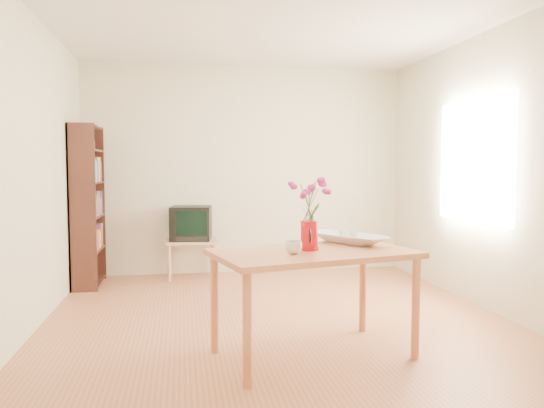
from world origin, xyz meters
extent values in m
plane|color=#9E5938|center=(0.00, 0.00, 0.00)|extent=(4.50, 4.50, 0.00)
plane|color=white|center=(0.00, 0.00, 2.60)|extent=(4.50, 4.50, 0.00)
plane|color=beige|center=(0.00, 2.25, 1.30)|extent=(4.00, 0.00, 4.00)
plane|color=beige|center=(0.00, -2.25, 1.30)|extent=(4.00, 0.00, 4.00)
plane|color=beige|center=(-2.00, 0.00, 1.30)|extent=(0.00, 4.50, 4.50)
plane|color=beige|center=(2.00, 0.00, 1.30)|extent=(0.00, 4.50, 4.50)
plane|color=white|center=(1.98, 0.30, 1.40)|extent=(0.00, 1.30, 1.30)
cube|color=#B3603D|center=(0.10, -0.85, 0.73)|extent=(1.52, 1.09, 0.04)
cylinder|color=#B3603D|center=(-0.43, -1.32, 0.35)|extent=(0.06, 0.06, 0.71)
cylinder|color=#B3603D|center=(0.79, -1.03, 0.35)|extent=(0.06, 0.06, 0.71)
cylinder|color=#B3603D|center=(-0.59, -0.68, 0.35)|extent=(0.06, 0.06, 0.71)
cylinder|color=#B3603D|center=(0.63, -0.38, 0.35)|extent=(0.06, 0.06, 0.71)
cube|color=tan|center=(-0.70, 1.97, 0.45)|extent=(0.60, 0.45, 0.03)
cylinder|color=tan|center=(-0.96, 1.78, 0.22)|extent=(0.04, 0.04, 0.43)
cylinder|color=tan|center=(-0.44, 1.78, 0.22)|extent=(0.04, 0.04, 0.43)
cylinder|color=tan|center=(-0.96, 2.15, 0.22)|extent=(0.04, 0.04, 0.43)
cylinder|color=tan|center=(-0.44, 2.15, 0.22)|extent=(0.04, 0.04, 0.43)
cube|color=black|center=(-1.85, 1.41, 0.90)|extent=(0.28, 0.02, 1.80)
cube|color=black|center=(-1.85, 2.09, 0.90)|extent=(0.28, 0.03, 1.80)
cube|color=black|center=(-1.98, 1.75, 0.90)|extent=(0.02, 0.70, 1.80)
cube|color=black|center=(-1.85, 1.75, 0.04)|extent=(0.27, 0.65, 0.02)
cube|color=black|center=(-1.85, 1.75, 0.40)|extent=(0.27, 0.65, 0.02)
cube|color=black|center=(-1.85, 1.75, 0.78)|extent=(0.27, 0.65, 0.02)
cube|color=black|center=(-1.85, 1.75, 1.16)|extent=(0.27, 0.65, 0.02)
cube|color=black|center=(-1.85, 1.75, 1.52)|extent=(0.27, 0.65, 0.02)
cube|color=black|center=(-1.85, 1.75, 1.78)|extent=(0.27, 0.65, 0.02)
cylinder|color=red|center=(0.07, -0.82, 0.85)|extent=(0.12, 0.12, 0.20)
cylinder|color=red|center=(0.07, -0.82, 0.76)|extent=(0.14, 0.14, 0.02)
cylinder|color=red|center=(0.07, -0.82, 0.95)|extent=(0.13, 0.13, 0.01)
cone|color=red|center=(0.08, -0.87, 0.93)|extent=(0.06, 0.07, 0.06)
torus|color=black|center=(0.06, -0.74, 0.86)|extent=(0.03, 0.10, 0.10)
imported|color=white|center=(-0.07, -0.97, 0.79)|extent=(0.16, 0.16, 0.09)
imported|color=white|center=(0.46, -0.53, 0.96)|extent=(0.61, 0.61, 0.41)
imported|color=white|center=(0.42, -0.53, 0.92)|extent=(0.10, 0.10, 0.07)
imported|color=white|center=(0.50, -0.51, 0.91)|extent=(0.08, 0.08, 0.06)
cube|color=black|center=(-0.70, 1.97, 0.66)|extent=(0.52, 0.48, 0.41)
cube|color=black|center=(-0.70, 2.05, 0.68)|extent=(0.35, 0.27, 0.28)
cube|color=black|center=(-0.70, 1.75, 0.68)|extent=(0.36, 0.06, 0.28)
camera|label=1|loc=(-0.81, -4.43, 1.34)|focal=35.00mm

